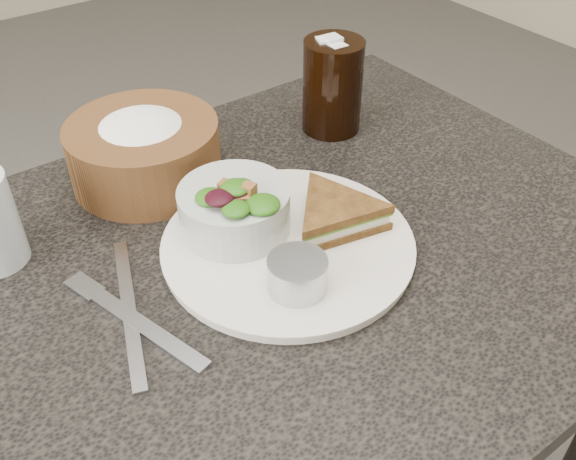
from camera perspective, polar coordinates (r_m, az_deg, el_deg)
The scene contains 10 objects.
dining_table at distance 1.04m, azimuth -2.29°, elevation -18.45°, with size 1.00×0.70×0.75m, color black.
dinner_plate at distance 0.76m, azimuth 0.00°, elevation -1.37°, with size 0.30×0.30×0.01m, color silver.
sandwich at distance 0.77m, azimuth 4.20°, elevation 1.37°, with size 0.14×0.14×0.04m, color brown, non-canonical shape.
salad_bowl at distance 0.76m, azimuth -4.82°, elevation 2.46°, with size 0.13×0.13×0.08m, color #A8B1AC, non-canonical shape.
dressing_ramekin at distance 0.69m, azimuth 0.83°, elevation -3.99°, with size 0.07×0.07×0.04m, color #A8ADB4.
orange_wedge at distance 0.79m, azimuth -3.51°, elevation 2.22°, with size 0.06×0.06×0.03m, color orange.
fork at distance 0.69m, azimuth -12.91°, elevation -8.23°, with size 0.02×0.19×0.01m, color #A3A7B0.
knife at distance 0.71m, azimuth -13.95°, elevation -6.85°, with size 0.01×0.23×0.00m, color #9FA1A4.
bread_basket at distance 0.87m, azimuth -12.75°, elevation 7.60°, with size 0.20×0.20×0.11m, color brown, non-canonical shape.
cola_glass at distance 0.97m, azimuth 3.99°, elevation 12.96°, with size 0.09×0.09×0.15m, color black, non-canonical shape.
Camera 1 is at (-0.29, -0.47, 1.25)m, focal length 40.00 mm.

